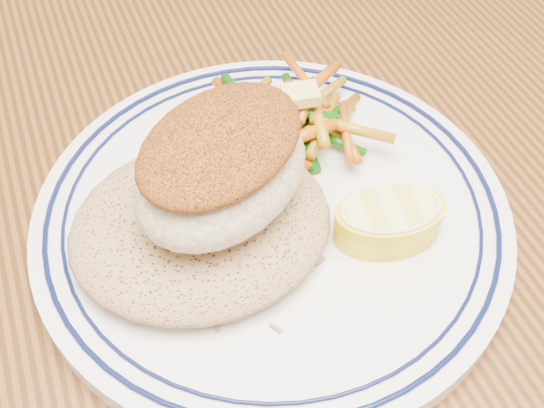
{
  "coord_description": "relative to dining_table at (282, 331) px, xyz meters",
  "views": [
    {
      "loc": [
        -0.1,
        -0.22,
        1.07
      ],
      "look_at": [
        -0.0,
        0.02,
        0.77
      ],
      "focal_mm": 45.0,
      "sensor_mm": 36.0,
      "label": 1
    }
  ],
  "objects": [
    {
      "name": "lemon_wedge",
      "position": [
        0.05,
        -0.02,
        0.13
      ],
      "size": [
        0.07,
        0.07,
        0.02
      ],
      "color": "yellow",
      "rests_on": "plate"
    },
    {
      "name": "dining_table",
      "position": [
        0.0,
        0.0,
        0.0
      ],
      "size": [
        1.5,
        0.9,
        0.75
      ],
      "color": "#43240D",
      "rests_on": "ground"
    },
    {
      "name": "butter_pat",
      "position": [
        0.04,
        0.07,
        0.14
      ],
      "size": [
        0.02,
        0.02,
        0.01
      ],
      "primitive_type": "cube",
      "rotation": [
        0.0,
        0.0,
        -0.15
      ],
      "color": "#FFE27C",
      "rests_on": "vegetable_pile"
    },
    {
      "name": "vegetable_pile",
      "position": [
        0.04,
        0.07,
        0.13
      ],
      "size": [
        0.11,
        0.11,
        0.03
      ],
      "color": "#A97812",
      "rests_on": "plate"
    },
    {
      "name": "rice_pilaf",
      "position": [
        -0.04,
        0.01,
        0.13
      ],
      "size": [
        0.15,
        0.13,
        0.03
      ],
      "primitive_type": "ellipsoid",
      "color": "#9C794E",
      "rests_on": "plate"
    },
    {
      "name": "plate",
      "position": [
        -0.0,
        0.02,
        0.11
      ],
      "size": [
        0.28,
        0.28,
        0.02
      ],
      "color": "white",
      "rests_on": "dining_table"
    },
    {
      "name": "fish_fillet",
      "position": [
        -0.03,
        0.02,
        0.16
      ],
      "size": [
        0.13,
        0.13,
        0.05
      ],
      "color": "beige",
      "rests_on": "rice_pilaf"
    }
  ]
}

